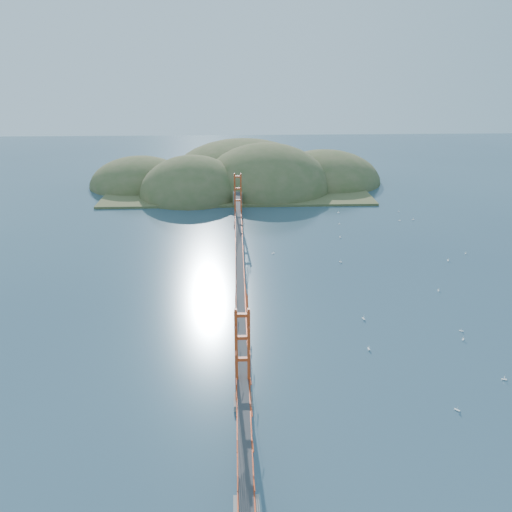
{
  "coord_description": "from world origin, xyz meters",
  "views": [
    {
      "loc": [
        -0.42,
        -73.88,
        35.33
      ],
      "look_at": [
        2.63,
        0.0,
        5.07
      ],
      "focal_mm": 35.0,
      "sensor_mm": 36.0,
      "label": 1
    }
  ],
  "objects_px": {
    "sailboat_2": "(504,379)",
    "sailboat_1": "(341,262)",
    "bridge": "(239,245)",
    "sailboat_0": "(363,318)"
  },
  "relations": [
    {
      "from": "sailboat_2",
      "to": "sailboat_0",
      "type": "distance_m",
      "value": 19.66
    },
    {
      "from": "sailboat_2",
      "to": "sailboat_0",
      "type": "bearing_deg",
      "value": 131.15
    },
    {
      "from": "bridge",
      "to": "sailboat_2",
      "type": "height_order",
      "value": "bridge"
    },
    {
      "from": "sailboat_1",
      "to": "sailboat_0",
      "type": "bearing_deg",
      "value": -92.39
    },
    {
      "from": "bridge",
      "to": "sailboat_0",
      "type": "xyz_separation_m",
      "value": [
        17.51,
        -12.28,
        -6.85
      ]
    },
    {
      "from": "sailboat_0",
      "to": "sailboat_1",
      "type": "bearing_deg",
      "value": 87.61
    },
    {
      "from": "sailboat_0",
      "to": "sailboat_1",
      "type": "distance_m",
      "value": 20.8
    },
    {
      "from": "bridge",
      "to": "sailboat_1",
      "type": "bearing_deg",
      "value": 24.81
    },
    {
      "from": "bridge",
      "to": "sailboat_0",
      "type": "height_order",
      "value": "bridge"
    },
    {
      "from": "sailboat_2",
      "to": "sailboat_1",
      "type": "xyz_separation_m",
      "value": [
        -12.07,
        35.58,
        -0.0
      ]
    }
  ]
}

